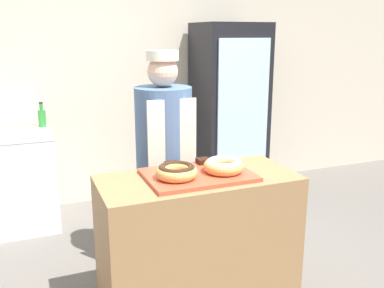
{
  "coord_description": "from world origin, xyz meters",
  "views": [
    {
      "loc": [
        -0.94,
        -2.25,
        1.73
      ],
      "look_at": [
        0.0,
        0.1,
        1.07
      ],
      "focal_mm": 40.0,
      "sensor_mm": 36.0,
      "label": 1
    }
  ],
  "objects": [
    {
      "name": "brownie_back_right",
      "position": [
        0.11,
        0.17,
        0.93
      ],
      "size": [
        0.08,
        0.08,
        0.03
      ],
      "color": "black",
      "rests_on": "serving_tray"
    },
    {
      "name": "wall_back",
      "position": [
        0.0,
        2.13,
        1.35
      ],
      "size": [
        8.0,
        0.06,
        2.7
      ],
      "color": "beige",
      "rests_on": "ground_plane"
    },
    {
      "name": "chest_freezer",
      "position": [
        -1.15,
        1.74,
        0.44
      ],
      "size": [
        0.85,
        0.66,
        0.87
      ],
      "color": "white",
      "rests_on": "ground_plane"
    },
    {
      "name": "donut_chocolate_glaze",
      "position": [
        -0.15,
        -0.04,
        0.96
      ],
      "size": [
        0.24,
        0.24,
        0.08
      ],
      "color": "tan",
      "rests_on": "serving_tray"
    },
    {
      "name": "baker_person",
      "position": [
        -0.03,
        0.56,
        0.84
      ],
      "size": [
        0.4,
        0.4,
        1.62
      ],
      "color": "#4C4C51",
      "rests_on": "ground_plane"
    },
    {
      "name": "beverage_fridge",
      "position": [
        1.07,
        1.73,
        0.92
      ],
      "size": [
        0.67,
        0.64,
        1.83
      ],
      "color": "black",
      "rests_on": "ground_plane"
    },
    {
      "name": "display_counter",
      "position": [
        0.0,
        0.0,
        0.45
      ],
      "size": [
        1.2,
        0.55,
        0.89
      ],
      "color": "#997047",
      "rests_on": "ground_plane"
    },
    {
      "name": "bottle_green",
      "position": [
        -0.78,
        1.95,
        0.96
      ],
      "size": [
        0.07,
        0.07,
        0.24
      ],
      "color": "#2D8C38",
      "rests_on": "chest_freezer"
    },
    {
      "name": "serving_tray",
      "position": [
        0.0,
        0.0,
        0.9
      ],
      "size": [
        0.63,
        0.45,
        0.02
      ],
      "color": "#D84C33",
      "rests_on": "display_counter"
    },
    {
      "name": "donut_light_glaze",
      "position": [
        0.15,
        -0.04,
        0.96
      ],
      "size": [
        0.24,
        0.24,
        0.08
      ],
      "color": "tan",
      "rests_on": "serving_tray"
    },
    {
      "name": "brownie_back_left",
      "position": [
        -0.11,
        0.17,
        0.93
      ],
      "size": [
        0.08,
        0.08,
        0.03
      ],
      "color": "black",
      "rests_on": "serving_tray"
    }
  ]
}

